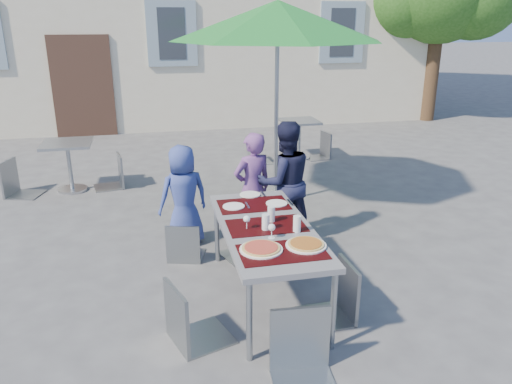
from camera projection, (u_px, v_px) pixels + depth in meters
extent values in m
plane|color=#444547|center=(230.00, 294.00, 4.86)|extent=(90.00, 90.00, 0.00)
cube|color=#3B261C|center=(83.00, 87.00, 10.97)|extent=(1.30, 0.06, 2.20)
cube|color=gray|center=(172.00, 34.00, 11.01)|extent=(1.10, 0.06, 1.40)
cube|color=#262B33|center=(172.00, 34.00, 11.00)|extent=(0.60, 0.04, 1.10)
cube|color=gray|center=(342.00, 33.00, 11.83)|extent=(1.10, 0.06, 1.40)
cube|color=#262B33|center=(342.00, 33.00, 11.81)|extent=(0.60, 0.04, 1.10)
cylinder|color=#422D1C|center=(432.00, 65.00, 12.63)|extent=(0.36, 0.36, 2.80)
cube|color=#4E4E54|center=(266.00, 228.00, 4.55)|extent=(0.80, 1.85, 0.05)
cylinder|color=#92979D|center=(249.00, 321.00, 3.81)|extent=(0.05, 0.05, 0.70)
cylinder|color=#92979D|center=(333.00, 311.00, 3.95)|extent=(0.05, 0.05, 0.70)
cylinder|color=#92979D|center=(217.00, 232.00, 5.41)|extent=(0.05, 0.05, 0.70)
cylinder|color=#92979D|center=(277.00, 226.00, 5.55)|extent=(0.05, 0.05, 0.70)
cube|color=black|center=(282.00, 252.00, 4.04)|extent=(0.70, 0.42, 0.01)
cube|color=black|center=(266.00, 226.00, 4.55)|extent=(0.70, 0.42, 0.01)
cube|color=black|center=(254.00, 205.00, 5.05)|extent=(0.70, 0.42, 0.01)
cylinder|color=white|center=(261.00, 249.00, 4.06)|extent=(0.35, 0.35, 0.01)
cylinder|color=tan|center=(261.00, 248.00, 4.06)|extent=(0.31, 0.31, 0.01)
cylinder|color=maroon|center=(261.00, 247.00, 4.05)|extent=(0.27, 0.27, 0.01)
cylinder|color=white|center=(306.00, 245.00, 4.13)|extent=(0.34, 0.34, 0.01)
cylinder|color=tan|center=(306.00, 244.00, 4.13)|extent=(0.30, 0.30, 0.01)
cylinder|color=maroon|center=(306.00, 243.00, 4.13)|extent=(0.26, 0.26, 0.01)
cylinder|color=silver|center=(266.00, 222.00, 4.44)|extent=(0.07, 0.07, 0.15)
cylinder|color=silver|center=(271.00, 214.00, 4.61)|extent=(0.07, 0.07, 0.15)
cylinder|color=silver|center=(297.00, 224.00, 4.40)|extent=(0.07, 0.07, 0.15)
cylinder|color=silver|center=(247.00, 229.00, 4.47)|extent=(0.06, 0.06, 0.00)
cylinder|color=silver|center=(247.00, 225.00, 4.46)|extent=(0.01, 0.01, 0.08)
sphere|color=silver|center=(247.00, 219.00, 4.44)|extent=(0.06, 0.06, 0.06)
cylinder|color=silver|center=(272.00, 238.00, 4.30)|extent=(0.06, 0.06, 0.00)
cylinder|color=silver|center=(272.00, 234.00, 4.28)|extent=(0.01, 0.01, 0.08)
sphere|color=silver|center=(272.00, 227.00, 4.26)|extent=(0.06, 0.06, 0.06)
cylinder|color=white|center=(234.00, 206.00, 4.99)|extent=(0.22, 0.22, 0.01)
cube|color=#B7B9BF|center=(247.00, 205.00, 5.02)|extent=(0.02, 0.18, 0.00)
cylinder|color=white|center=(277.00, 203.00, 5.07)|extent=(0.22, 0.22, 0.01)
cube|color=#B7B9BF|center=(290.00, 202.00, 5.10)|extent=(0.02, 0.18, 0.00)
cylinder|color=white|center=(250.00, 194.00, 5.32)|extent=(0.22, 0.22, 0.01)
cube|color=#B7B9BF|center=(263.00, 194.00, 5.35)|extent=(0.02, 0.18, 0.00)
imported|color=#33438D|center=(183.00, 196.00, 5.76)|extent=(0.66, 0.52, 1.20)
imported|color=#6A3D7D|center=(253.00, 189.00, 5.79)|extent=(0.56, 0.45, 1.33)
imported|color=#181A36|center=(284.00, 182.00, 5.84)|extent=(0.74, 0.48, 1.45)
cube|color=gray|center=(185.00, 224.00, 5.49)|extent=(0.46, 0.46, 0.03)
cube|color=gray|center=(181.00, 211.00, 5.25)|extent=(0.36, 0.13, 0.44)
cylinder|color=gray|center=(203.00, 235.00, 5.70)|extent=(0.02, 0.02, 0.39)
cylinder|color=gray|center=(175.00, 234.00, 5.72)|extent=(0.02, 0.02, 0.39)
cylinder|color=gray|center=(198.00, 247.00, 5.40)|extent=(0.02, 0.02, 0.39)
cylinder|color=gray|center=(169.00, 246.00, 5.42)|extent=(0.02, 0.02, 0.39)
cube|color=gray|center=(241.00, 220.00, 5.50)|extent=(0.52, 0.52, 0.03)
cube|color=gray|center=(250.00, 205.00, 5.27)|extent=(0.39, 0.17, 0.48)
cylinder|color=gray|center=(246.00, 230.00, 5.80)|extent=(0.02, 0.02, 0.42)
cylinder|color=gray|center=(220.00, 236.00, 5.62)|extent=(0.02, 0.02, 0.42)
cylinder|color=gray|center=(262.00, 240.00, 5.53)|extent=(0.02, 0.02, 0.42)
cylinder|color=gray|center=(236.00, 248.00, 5.35)|extent=(0.02, 0.02, 0.42)
cube|color=gray|center=(277.00, 209.00, 5.75)|extent=(0.53, 0.53, 0.03)
cube|color=gray|center=(276.00, 194.00, 5.47)|extent=(0.42, 0.16, 0.51)
cylinder|color=gray|center=(292.00, 222.00, 5.98)|extent=(0.02, 0.02, 0.45)
cylinder|color=gray|center=(262.00, 221.00, 6.01)|extent=(0.02, 0.02, 0.45)
cylinder|color=gray|center=(292.00, 235.00, 5.64)|extent=(0.02, 0.02, 0.45)
cylinder|color=gray|center=(260.00, 234.00, 5.67)|extent=(0.02, 0.02, 0.45)
cube|color=gray|center=(200.00, 288.00, 4.03)|extent=(0.57, 0.57, 0.03)
cube|color=gray|center=(173.00, 265.00, 3.84)|extent=(0.17, 0.44, 0.54)
cylinder|color=gray|center=(233.00, 319.00, 4.05)|extent=(0.02, 0.02, 0.47)
cylinder|color=gray|center=(212.00, 297.00, 4.36)|extent=(0.02, 0.02, 0.47)
cylinder|color=gray|center=(189.00, 333.00, 3.86)|extent=(0.02, 0.02, 0.47)
cylinder|color=gray|center=(170.00, 310.00, 4.17)|extent=(0.02, 0.02, 0.47)
cube|color=gray|center=(327.00, 272.00, 4.32)|extent=(0.44, 0.44, 0.03)
cube|color=gray|center=(351.00, 242.00, 4.28)|extent=(0.04, 0.43, 0.51)
cylinder|color=gray|center=(299.00, 288.00, 4.53)|extent=(0.02, 0.02, 0.45)
cylinder|color=gray|center=(313.00, 310.00, 4.19)|extent=(0.02, 0.02, 0.45)
cylinder|color=gray|center=(337.00, 283.00, 4.61)|extent=(0.02, 0.02, 0.45)
cylinder|color=gray|center=(354.00, 304.00, 4.27)|extent=(0.02, 0.02, 0.45)
cube|color=gray|center=(308.00, 332.00, 3.46)|extent=(0.49, 0.49, 0.03)
cube|color=gray|center=(302.00, 282.00, 3.57)|extent=(0.46, 0.07, 0.54)
cylinder|color=gray|center=(285.00, 383.00, 3.33)|extent=(0.02, 0.02, 0.48)
cylinder|color=gray|center=(341.00, 378.00, 3.38)|extent=(0.02, 0.02, 0.48)
cylinder|color=gray|center=(275.00, 347.00, 3.70)|extent=(0.02, 0.02, 0.48)
cylinder|color=gray|center=(326.00, 342.00, 3.75)|extent=(0.02, 0.02, 0.48)
cylinder|color=#B7B9BF|center=(275.00, 199.00, 7.23)|extent=(0.50, 0.50, 0.11)
cylinder|color=#92979D|center=(276.00, 115.00, 6.83)|extent=(0.06, 0.06, 2.56)
cone|color=#1A7529|center=(278.00, 20.00, 6.42)|extent=(2.83, 2.83, 0.50)
cylinder|color=#B7B9BF|center=(73.00, 189.00, 7.75)|extent=(0.44, 0.44, 0.04)
cylinder|color=#92979D|center=(70.00, 168.00, 7.63)|extent=(0.06, 0.06, 0.72)
cube|color=#92979D|center=(67.00, 144.00, 7.50)|extent=(0.72, 0.72, 0.04)
cube|color=gray|center=(21.00, 164.00, 7.39)|extent=(0.56, 0.56, 0.03)
cube|color=gray|center=(4.00, 146.00, 7.32)|extent=(0.16, 0.44, 0.54)
cylinder|color=gray|center=(30.00, 185.00, 7.28)|extent=(0.02, 0.02, 0.48)
cylinder|color=gray|center=(42.00, 177.00, 7.65)|extent=(0.02, 0.02, 0.48)
cylinder|color=gray|center=(4.00, 184.00, 7.30)|extent=(0.02, 0.02, 0.48)
cylinder|color=gray|center=(18.00, 176.00, 7.67)|extent=(0.02, 0.02, 0.48)
cube|color=gray|center=(106.00, 159.00, 7.75)|extent=(0.49, 0.49, 0.03)
cube|color=gray|center=(118.00, 142.00, 7.73)|extent=(0.10, 0.43, 0.51)
cylinder|color=gray|center=(94.00, 172.00, 7.92)|extent=(0.02, 0.02, 0.45)
cylinder|color=gray|center=(96.00, 178.00, 7.60)|extent=(0.02, 0.02, 0.45)
cylinder|color=gray|center=(118.00, 169.00, 8.05)|extent=(0.02, 0.02, 0.45)
cylinder|color=gray|center=(121.00, 176.00, 7.73)|extent=(0.02, 0.02, 0.45)
cylinder|color=#B7B9BF|center=(298.00, 157.00, 9.53)|extent=(0.44, 0.44, 0.04)
cylinder|color=#92979D|center=(299.00, 141.00, 9.42)|extent=(0.06, 0.06, 0.68)
cube|color=#92979D|center=(300.00, 121.00, 9.30)|extent=(0.68, 0.68, 0.04)
cube|color=#90979B|center=(260.00, 140.00, 9.12)|extent=(0.41, 0.41, 0.03)
cube|color=#90979B|center=(250.00, 128.00, 9.00)|extent=(0.04, 0.40, 0.47)
cylinder|color=#90979B|center=(272.00, 153.00, 9.08)|extent=(0.02, 0.02, 0.41)
cylinder|color=#90979B|center=(267.00, 149.00, 9.39)|extent=(0.02, 0.02, 0.41)
cylinder|color=#90979B|center=(254.00, 154.00, 9.00)|extent=(0.02, 0.02, 0.41)
cylinder|color=#90979B|center=(249.00, 150.00, 9.31)|extent=(0.02, 0.02, 0.41)
cube|color=gray|center=(317.00, 136.00, 9.38)|extent=(0.46, 0.46, 0.03)
cube|color=gray|center=(327.00, 122.00, 9.36)|extent=(0.09, 0.41, 0.49)
cylinder|color=gray|center=(304.00, 146.00, 9.55)|extent=(0.02, 0.02, 0.43)
cylinder|color=gray|center=(312.00, 150.00, 9.24)|extent=(0.02, 0.02, 0.43)
cylinder|color=gray|center=(320.00, 144.00, 9.67)|extent=(0.02, 0.02, 0.43)
cylinder|color=gray|center=(329.00, 149.00, 9.35)|extent=(0.02, 0.02, 0.43)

